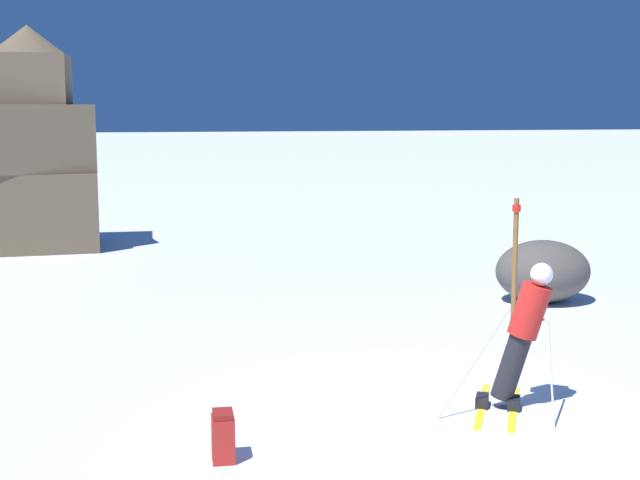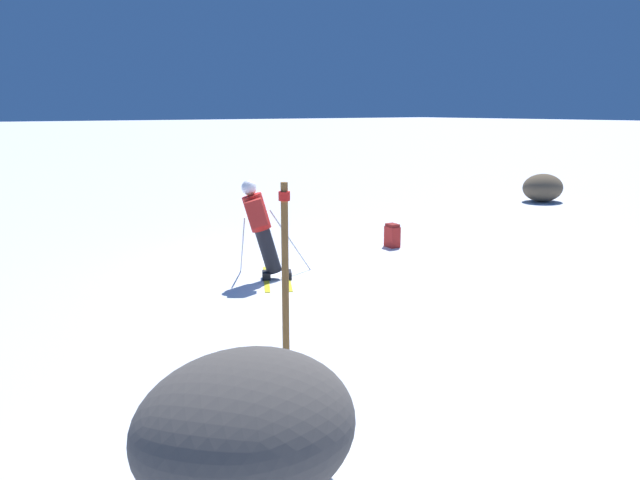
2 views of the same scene
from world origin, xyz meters
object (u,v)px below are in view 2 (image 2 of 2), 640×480
object	(u,v)px
exposed_boulder_1	(543,188)
trail_marker	(285,267)
skier	(260,225)
exposed_boulder_0	(246,427)
spare_backpack	(392,236)

from	to	relation	value
exposed_boulder_1	trail_marker	size ratio (longest dim) A/B	0.64
skier	exposed_boulder_0	xyz separation A→B (m)	(3.16, 5.22, -0.40)
exposed_boulder_0	exposed_boulder_1	xyz separation A→B (m)	(-15.02, -8.06, -0.12)
skier	exposed_boulder_0	distance (m)	6.11
skier	exposed_boulder_1	xyz separation A→B (m)	(-11.86, -2.84, -0.52)
trail_marker	exposed_boulder_0	bearing A→B (deg)	50.86
exposed_boulder_0	trail_marker	xyz separation A→B (m)	(-1.57, -1.93, 0.58)
spare_backpack	exposed_boulder_1	world-z (taller)	exposed_boulder_1
skier	trail_marker	xyz separation A→B (m)	(1.58, 3.28, 0.19)
trail_marker	skier	bearing A→B (deg)	-115.73
exposed_boulder_0	trail_marker	size ratio (longest dim) A/B	0.82
skier	spare_backpack	xyz separation A→B (m)	(-3.56, -0.64, -0.71)
exposed_boulder_0	trail_marker	bearing A→B (deg)	-129.14
exposed_boulder_1	spare_backpack	bearing A→B (deg)	14.88
skier	exposed_boulder_1	size ratio (longest dim) A/B	1.30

